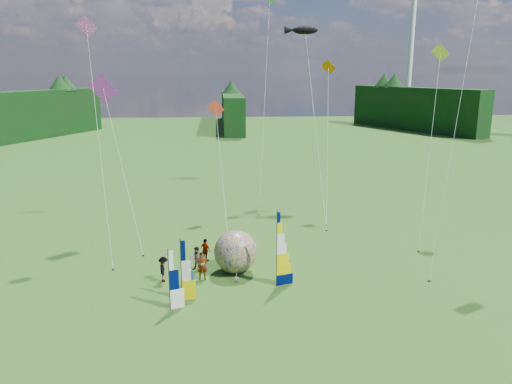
{
  "coord_description": "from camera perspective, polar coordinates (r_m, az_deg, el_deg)",
  "views": [
    {
      "loc": [
        -3.06,
        -23.15,
        12.19
      ],
      "look_at": [
        -1.0,
        4.0,
        5.5
      ],
      "focal_mm": 35.0,
      "sensor_mm": 36.0,
      "label": 1
    }
  ],
  "objects": [
    {
      "name": "side_banner_left",
      "position": [
        27.32,
        -8.54,
        -8.91
      ],
      "size": [
        0.96,
        0.15,
        3.42
      ],
      "primitive_type": null,
      "rotation": [
        0.0,
        0.0,
        0.05
      ],
      "color": "#DFC600",
      "rests_on": "ground"
    },
    {
      "name": "feather_banner_main",
      "position": [
        28.58,
        2.38,
        -6.62
      ],
      "size": [
        1.19,
        0.46,
        4.45
      ],
      "primitive_type": null,
      "rotation": [
        0.0,
        0.0,
        0.31
      ],
      "color": "#000A3F",
      "rests_on": "ground"
    },
    {
      "name": "spectator_b",
      "position": [
        31.44,
        -6.72,
        -7.59
      ],
      "size": [
        0.84,
        0.63,
        1.55
      ],
      "primitive_type": "imported",
      "rotation": [
        0.0,
        0.0,
        -0.39
      ],
      "color": "#66594C",
      "rests_on": "ground"
    },
    {
      "name": "spectator_c",
      "position": [
        30.18,
        -10.53,
        -8.68
      ],
      "size": [
        0.45,
        1.02,
        1.54
      ],
      "primitive_type": "imported",
      "rotation": [
        0.0,
        0.0,
        1.66
      ],
      "color": "#66594C",
      "rests_on": "ground"
    },
    {
      "name": "small_kite_yellow",
      "position": [
        38.17,
        19.34,
        5.63
      ],
      "size": [
        7.64,
        9.95,
        14.54
      ],
      "primitive_type": null,
      "rotation": [
        0.0,
        0.0,
        -0.26
      ],
      "color": "#FFF73A",
      "rests_on": "ground"
    },
    {
      "name": "turbine_right",
      "position": [
        134.09,
        17.22,
        14.41
      ],
      "size": [
        8.0,
        1.2,
        30.0
      ],
      "primitive_type": null,
      "color": "silver",
      "rests_on": "ground"
    },
    {
      "name": "bol_inflatable",
      "position": [
        30.84,
        -2.36,
        -6.83
      ],
      "size": [
        3.42,
        3.42,
        2.65
      ],
      "primitive_type": "sphere",
      "rotation": [
        0.0,
        0.0,
        0.36
      ],
      "color": "#060F91",
      "rests_on": "ground"
    },
    {
      "name": "small_kite_pink",
      "position": [
        34.12,
        -17.55,
        6.28
      ],
      "size": [
        4.62,
        8.99,
        16.19
      ],
      "primitive_type": null,
      "rotation": [
        0.0,
        0.0,
        0.03
      ],
      "color": "#E059B6",
      "rests_on": "ground"
    },
    {
      "name": "kite_whale",
      "position": [
        43.42,
        6.77,
        9.02
      ],
      "size": [
        3.47,
        15.18,
        17.28
      ],
      "primitive_type": null,
      "rotation": [
        0.0,
        0.0,
        0.03
      ],
      "color": "black",
      "rests_on": "ground"
    },
    {
      "name": "camp_chair",
      "position": [
        28.83,
        -7.65,
        -10.16
      ],
      "size": [
        0.74,
        0.74,
        1.07
      ],
      "primitive_type": null,
      "rotation": [
        0.0,
        0.0,
        0.22
      ],
      "color": "navy",
      "rests_on": "ground"
    },
    {
      "name": "small_kite_red",
      "position": [
        39.1,
        -3.98,
        3.36
      ],
      "size": [
        5.19,
        11.1,
        10.25
      ],
      "primitive_type": null,
      "rotation": [
        0.0,
        0.0,
        0.19
      ],
      "color": "red",
      "rests_on": "ground"
    },
    {
      "name": "ground",
      "position": [
        26.34,
        2.91,
        -13.78
      ],
      "size": [
        220.0,
        220.0,
        0.0
      ],
      "primitive_type": "plane",
      "color": "#4C6328",
      "rests_on": "ground"
    },
    {
      "name": "kite_rainbow_delta",
      "position": [
        36.15,
        -15.11,
        4.01
      ],
      "size": [
        9.42,
        11.29,
        12.67
      ],
      "primitive_type": null,
      "rotation": [
        0.0,
        0.0,
        0.31
      ],
      "color": "#FB002F",
      "rests_on": "ground"
    },
    {
      "name": "spectator_d",
      "position": [
        32.88,
        -5.79,
        -6.61
      ],
      "size": [
        0.89,
        0.89,
        1.53
      ],
      "primitive_type": "imported",
      "rotation": [
        0.0,
        0.0,
        2.35
      ],
      "color": "#66594C",
      "rests_on": "ground"
    },
    {
      "name": "side_banner_far",
      "position": [
        26.43,
        -9.89,
        -9.97
      ],
      "size": [
        0.94,
        0.42,
        3.26
      ],
      "primitive_type": null,
      "rotation": [
        0.0,
        0.0,
        0.35
      ],
      "color": "white",
      "rests_on": "ground"
    },
    {
      "name": "treeline_ring",
      "position": [
        24.74,
        3.03,
        -5.54
      ],
      "size": [
        210.0,
        210.0,
        8.0
      ],
      "primitive_type": null,
      "color": "black",
      "rests_on": "ground"
    },
    {
      "name": "small_kite_orange",
      "position": [
        42.27,
        8.19,
        6.27
      ],
      "size": [
        5.68,
        9.2,
        13.5
      ],
      "primitive_type": null,
      "rotation": [
        0.0,
        0.0,
        -0.3
      ],
      "color": "#D56C00",
      "rests_on": "ground"
    },
    {
      "name": "small_kite_green",
      "position": [
        45.95,
        1.0,
        11.17
      ],
      "size": [
        4.81,
        11.81,
        20.16
      ],
      "primitive_type": null,
      "rotation": [
        0.0,
        0.0,
        -0.06
      ],
      "color": "green",
      "rests_on": "ground"
    },
    {
      "name": "kite_parafoil",
      "position": [
        33.02,
        22.15,
        9.31
      ],
      "size": [
        10.68,
        11.68,
        20.35
      ],
      "primitive_type": null,
      "rotation": [
        0.0,
        0.0,
        0.32
      ],
      "color": "red",
      "rests_on": "ground"
    },
    {
      "name": "spectator_a",
      "position": [
        30.11,
        -6.13,
        -8.41
      ],
      "size": [
        0.68,
        0.51,
        1.7
      ],
      "primitive_type": "imported",
      "rotation": [
        0.0,
        0.0,
        0.19
      ],
      "color": "#66594C",
      "rests_on": "ground"
    }
  ]
}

